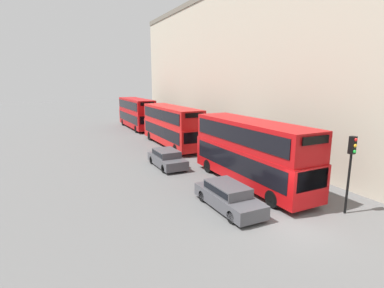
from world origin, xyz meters
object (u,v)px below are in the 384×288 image
object	(u,v)px
bus_third_in_queue	(136,112)
pedestrian	(193,139)
bus_leading	(251,150)
car_dark_sedan	(228,196)
traffic_light	(351,159)
bus_second_in_queue	(171,124)
car_hatchback	(167,158)

from	to	relation	value
bus_third_in_queue	pedestrian	bearing A→B (deg)	-81.45
bus_leading	car_dark_sedan	distance (m)	4.59
pedestrian	bus_third_in_queue	bearing A→B (deg)	98.55
bus_leading	car_dark_sedan	bearing A→B (deg)	-142.45
traffic_light	pedestrian	bearing A→B (deg)	89.00
bus_leading	car_dark_sedan	size ratio (longest dim) A/B	2.21
car_dark_sedan	bus_leading	bearing A→B (deg)	37.55
bus_leading	bus_third_in_queue	bearing A→B (deg)	90.00
pedestrian	traffic_light	bearing A→B (deg)	-91.00
bus_third_in_queue	traffic_light	distance (m)	32.93
car_dark_sedan	traffic_light	distance (m)	6.53
bus_leading	bus_second_in_queue	xyz separation A→B (m)	(-0.00, 13.68, -0.07)
bus_third_in_queue	pedestrian	world-z (taller)	bus_third_in_queue
bus_leading	traffic_light	bearing A→B (deg)	-72.83
car_hatchback	car_dark_sedan	bearing A→B (deg)	-90.00
car_dark_sedan	pedestrian	distance (m)	16.36
car_dark_sedan	car_hatchback	xyz separation A→B (m)	(0.00, 9.03, -0.01)
car_hatchback	pedestrian	size ratio (longest dim) A/B	2.78
bus_second_in_queue	bus_third_in_queue	size ratio (longest dim) A/B	1.03
bus_third_in_queue	pedestrian	size ratio (longest dim) A/B	6.77
bus_third_in_queue	traffic_light	xyz separation A→B (m)	(1.81, -32.87, 0.60)
car_dark_sedan	pedestrian	world-z (taller)	pedestrian
bus_third_in_queue	traffic_light	bearing A→B (deg)	-86.84
car_dark_sedan	bus_second_in_queue	bearing A→B (deg)	78.21
traffic_light	bus_leading	bearing A→B (deg)	107.17
bus_leading	bus_third_in_queue	xyz separation A→B (m)	(-0.00, 27.00, -0.02)
car_dark_sedan	car_hatchback	size ratio (longest dim) A/B	1.08
bus_leading	pedestrian	world-z (taller)	bus_leading
bus_third_in_queue	car_dark_sedan	xyz separation A→B (m)	(-3.40, -29.62, -1.62)
traffic_light	bus_third_in_queue	bearing A→B (deg)	93.16
bus_leading	pedestrian	distance (m)	13.06
bus_leading	bus_third_in_queue	size ratio (longest dim) A/B	0.98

